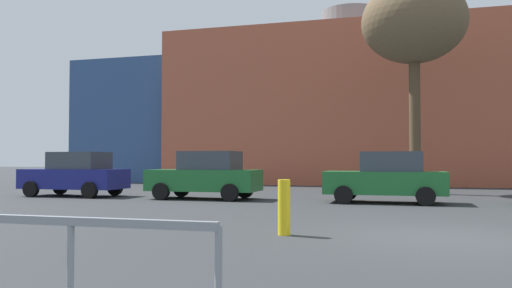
# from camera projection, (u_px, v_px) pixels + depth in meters

# --- Properties ---
(ground_plane) EXTENTS (200.00, 200.00, 0.00)m
(ground_plane) POSITION_uv_depth(u_px,v_px,m) (440.00, 237.00, 9.60)
(ground_plane) COLOR #2D3033
(building_backdrop) EXTENTS (37.36, 11.66, 11.75)m
(building_backdrop) POSITION_uv_depth(u_px,v_px,m) (351.00, 114.00, 35.17)
(building_backdrop) COLOR #B2563D
(building_backdrop) RESTS_ON ground_plane
(parked_car_0) EXTENTS (4.15, 2.03, 1.80)m
(parked_car_0) POSITION_uv_depth(u_px,v_px,m) (76.00, 174.00, 20.86)
(parked_car_0) COLOR navy
(parked_car_0) RESTS_ON ground_plane
(parked_car_1) EXTENTS (4.15, 2.04, 1.80)m
(parked_car_1) POSITION_uv_depth(u_px,v_px,m) (206.00, 175.00, 19.32)
(parked_car_1) COLOR #1E662D
(parked_car_1) RESTS_ON ground_plane
(parked_car_2) EXTENTS (4.04, 1.98, 1.75)m
(parked_car_2) POSITION_uv_depth(u_px,v_px,m) (386.00, 177.00, 17.52)
(parked_car_2) COLOR #1E662D
(parked_car_2) RESTS_ON ground_plane
(bare_tree_1) EXTENTS (4.59, 4.59, 9.46)m
(bare_tree_1) POSITION_uv_depth(u_px,v_px,m) (414.00, 24.00, 22.77)
(bare_tree_1) COLOR brown
(bare_tree_1) RESTS_ON ground_plane
(bollard_yellow_1) EXTENTS (0.24, 0.24, 1.07)m
(bollard_yellow_1) POSITION_uv_depth(u_px,v_px,m) (284.00, 207.00, 9.90)
(bollard_yellow_1) COLOR yellow
(bollard_yellow_1) RESTS_ON ground_plane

